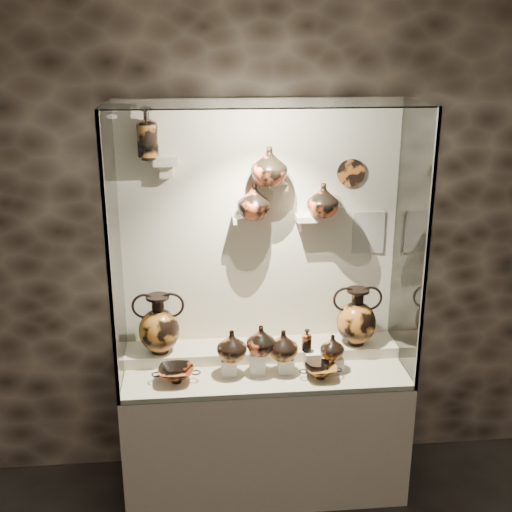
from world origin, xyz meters
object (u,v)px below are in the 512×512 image
Objects in this scene: amphora_left at (159,324)px; kylix_left at (176,373)px; jug_b at (261,340)px; jug_c at (283,345)px; ovoid_vase_b at (269,166)px; jug_a at (232,345)px; ovoid_vase_c at (323,200)px; kylix_right at (321,370)px; jug_e at (332,347)px; ovoid_vase_a at (254,201)px; lekythos_small at (307,339)px; lekythos_tall at (147,131)px; amphora_right at (357,316)px.

amphora_left is 1.39× the size of kylix_left.
jug_b reaches higher than kylix_left.
ovoid_vase_b is at bearing 126.48° from jug_c.
jug_a is 1.01m from ovoid_vase_c.
kylix_left reaches higher than kylix_right.
jug_b reaches higher than kylix_right.
amphora_left is 2.51× the size of jug_e.
ovoid_vase_a is (-0.02, 0.26, 0.77)m from jug_b.
jug_e is 0.56× the size of kylix_left.
ovoid_vase_c is (0.05, 0.34, 0.94)m from kylix_right.
lekythos_small is at bearing -61.71° from ovoid_vase_a.
lekythos_tall is 1.58× the size of ovoid_vase_a.
lekythos_tall reaches higher than ovoid_vase_c.
amphora_left reaches higher than lekythos_small.
kylix_left is at bearing -171.27° from ovoid_vase_a.
jug_b is 0.90m from ovoid_vase_c.
ovoid_vase_c reaches higher than amphora_right.
lekythos_tall reaches higher than kylix_right.
lekythos_tall reaches higher than jug_a.
jug_a reaches higher than jug_c.
jug_a is at bearing 177.30° from jug_b.
kylix_left is at bearing -139.17° from ovoid_vase_b.
kylix_right is at bearing -37.40° from ovoid_vase_b.
lekythos_tall is at bearing 111.02° from amphora_left.
amphora_right is 1.54× the size of kylix_right.
amphora_right is 0.97m from ovoid_vase_a.
jug_b is 1.01m from ovoid_vase_b.
jug_c reaches higher than kylix_left.
lekythos_small is 0.77× the size of ovoid_vase_a.
jug_e is 0.98m from ovoid_vase_a.
lekythos_tall is (-0.01, 0.08, 1.14)m from amphora_left.
amphora_left is 1.15× the size of lekythos_tall.
ovoid_vase_c is (0.99, 0.05, 0.73)m from amphora_left.
jug_c is (-0.49, -0.21, -0.07)m from amphora_right.
jug_a is 1.04× the size of jug_b.
ovoid_vase_b reaches higher than amphora_right.
kylix_right is at bearing -115.30° from jug_e.
jug_b is at bearing -176.99° from amphora_right.
ovoid_vase_c reaches higher than kylix_left.
amphora_right is (1.22, 0.00, -0.00)m from amphora_left.
jug_a is 0.84× the size of ovoid_vase_b.
amphora_left is 2.34× the size of lekythos_small.
kylix_left is 0.84m from kylix_right.
jug_e is at bearing -21.38° from ovoid_vase_b.
ovoid_vase_a is at bearing -3.43° from lekythos_tall.
lekythos_tall is at bearing -170.15° from ovoid_vase_b.
amphora_left is 1.01m from kylix_right.
lekythos_small reaches higher than kylix_right.
jug_b is at bearing -2.80° from kylix_left.
amphora_left is 0.90m from lekythos_small.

